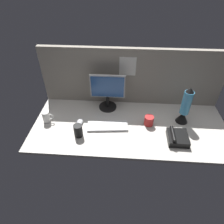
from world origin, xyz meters
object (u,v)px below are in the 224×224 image
keyboard (108,126)px  mug_black_travel (78,131)px  mug_red_plastic (149,121)px  monitor (108,91)px  desk_phone (177,137)px  lava_lamp (185,108)px  mug_ceramic_white (47,117)px  mouse (80,122)px

keyboard → mug_black_travel: bearing=-158.1°
keyboard → mug_red_plastic: bearing=4.0°
monitor → desk_phone: (63.22, -42.60, -16.60)cm
mug_red_plastic → mug_black_travel: 65.24cm
keyboard → lava_lamp: (69.88, 13.06, 14.69)cm
mug_red_plastic → mug_black_travel: mug_black_travel is taller
mug_ceramic_white → lava_lamp: 128.63cm
mug_red_plastic → mug_black_travel: (-62.41, -18.95, 1.29)cm
mug_black_travel → lava_lamp: size_ratio=0.31×
mug_ceramic_white → desk_phone: (118.83, -15.94, -2.50)cm
mouse → mug_red_plastic: 64.58cm
mug_ceramic_white → desk_phone: bearing=-7.6°
mug_ceramic_white → mug_red_plastic: (95.98, 2.58, -1.10)cm
monitor → mouse: (-24.05, -27.52, -18.09)cm
mug_red_plastic → monitor: bearing=149.2°
mouse → mug_red_plastic: (64.43, 3.44, 2.89)cm
keyboard → mug_ceramic_white: 58.33cm
monitor → mouse: 40.78cm
mouse → mug_red_plastic: bearing=3.6°
mug_ceramic_white → mug_red_plastic: size_ratio=1.23×
monitor → lava_lamp: (72.30, -17.36, -4.10)cm
monitor → lava_lamp: size_ratio=0.99×
keyboard → mouse: bearing=168.3°
keyboard → mug_red_plastic: mug_red_plastic is taller
mug_black_travel → desk_phone: bearing=0.3°
keyboard → desk_phone: 62.06cm
mug_black_travel → desk_phone: 85.29cm
keyboard → lava_lamp: bearing=5.2°
desk_phone → mug_ceramic_white: bearing=172.4°
keyboard → mug_red_plastic: 38.66cm
monitor → lava_lamp: 74.46cm
mug_ceramic_white → mug_black_travel: 37.36cm
keyboard → lava_lamp: size_ratio=0.99×
monitor → mug_black_travel: (-22.03, -43.04, -13.91)cm
mug_black_travel → lava_lamp: lava_lamp is taller
keyboard → mouse: size_ratio=3.85×
keyboard → mug_black_travel: mug_black_travel is taller
mouse → mug_black_travel: bearing=-82.1°
mouse → monitor: bearing=49.4°
monitor → desk_phone: bearing=-34.0°
mug_black_travel → mouse: bearing=97.4°
keyboard → mug_ceramic_white: (-58.02, 3.75, 4.69)cm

